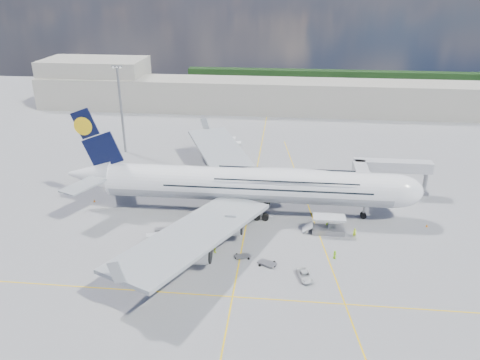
# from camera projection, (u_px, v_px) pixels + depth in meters

# --- Properties ---
(ground) EXTENTS (300.00, 300.00, 0.00)m
(ground) POSITION_uv_depth(u_px,v_px,m) (244.00, 235.00, 94.95)
(ground) COLOR gray
(ground) RESTS_ON ground
(taxi_line_main) EXTENTS (0.25, 220.00, 0.01)m
(taxi_line_main) POSITION_uv_depth(u_px,v_px,m) (244.00, 235.00, 94.95)
(taxi_line_main) COLOR yellow
(taxi_line_main) RESTS_ON ground
(taxi_line_cross) EXTENTS (120.00, 0.25, 0.01)m
(taxi_line_cross) POSITION_uv_depth(u_px,v_px,m) (233.00, 297.00, 76.73)
(taxi_line_cross) COLOR yellow
(taxi_line_cross) RESTS_ON ground
(taxi_line_diag) EXTENTS (14.16, 99.06, 0.01)m
(taxi_line_diag) POSITION_uv_depth(u_px,v_px,m) (312.00, 215.00, 102.72)
(taxi_line_diag) COLOR yellow
(taxi_line_diag) RESTS_ON ground
(airliner) EXTENTS (77.26, 79.15, 23.71)m
(airliner) POSITION_uv_depth(u_px,v_px,m) (250.00, 184.00, 101.28)
(airliner) COLOR white
(airliner) RESTS_ON ground
(jet_bridge) EXTENTS (18.80, 12.10, 8.50)m
(jet_bridge) POSITION_uv_depth(u_px,v_px,m) (381.00, 171.00, 108.42)
(jet_bridge) COLOR #B7B7BC
(jet_bridge) RESTS_ON ground
(cargo_loader) EXTENTS (8.53, 3.20, 3.67)m
(cargo_loader) POSITION_uv_depth(u_px,v_px,m) (327.00, 227.00, 95.48)
(cargo_loader) COLOR silver
(cargo_loader) RESTS_ON ground
(light_mast) EXTENTS (3.00, 0.70, 25.50)m
(light_mast) POSITION_uv_depth(u_px,v_px,m) (121.00, 109.00, 134.46)
(light_mast) COLOR gray
(light_mast) RESTS_ON ground
(terminal) EXTENTS (180.00, 16.00, 12.00)m
(terminal) POSITION_uv_depth(u_px,v_px,m) (268.00, 96.00, 179.07)
(terminal) COLOR #B2AD9E
(terminal) RESTS_ON ground
(hangar) EXTENTS (40.00, 22.00, 18.00)m
(hangar) POSITION_uv_depth(u_px,v_px,m) (96.00, 82.00, 189.12)
(hangar) COLOR #B2AD9E
(hangar) RESTS_ON ground
(tree_line) EXTENTS (160.00, 6.00, 8.00)m
(tree_line) POSITION_uv_depth(u_px,v_px,m) (359.00, 80.00, 217.04)
(tree_line) COLOR #193814
(tree_line) RESTS_ON ground
(dolly_row_a) EXTENTS (3.27, 2.37, 0.43)m
(dolly_row_a) POSITION_uv_depth(u_px,v_px,m) (161.00, 266.00, 84.29)
(dolly_row_a) COLOR gray
(dolly_row_a) RESTS_ON ground
(dolly_row_b) EXTENTS (2.82, 1.93, 0.38)m
(dolly_row_b) POSITION_uv_depth(u_px,v_px,m) (161.00, 229.00, 96.61)
(dolly_row_b) COLOR gray
(dolly_row_b) RESTS_ON ground
(dolly_row_c) EXTENTS (3.31, 2.08, 0.45)m
(dolly_row_c) POSITION_uv_depth(u_px,v_px,m) (197.00, 230.00, 96.22)
(dolly_row_c) COLOR gray
(dolly_row_c) RESTS_ON ground
(dolly_back) EXTENTS (3.26, 2.42, 1.85)m
(dolly_back) POSITION_uv_depth(u_px,v_px,m) (152.00, 238.00, 91.82)
(dolly_back) COLOR gray
(dolly_back) RESTS_ON ground
(dolly_nose_far) EXTENTS (3.68, 3.05, 0.48)m
(dolly_nose_far) POSITION_uv_depth(u_px,v_px,m) (267.00, 263.00, 85.06)
(dolly_nose_far) COLOR gray
(dolly_nose_far) RESTS_ON ground
(dolly_nose_near) EXTENTS (3.29, 2.63, 0.43)m
(dolly_nose_near) POSITION_uv_depth(u_px,v_px,m) (243.00, 256.00, 87.26)
(dolly_nose_near) COLOR gray
(dolly_nose_near) RESTS_ON ground
(baggage_tug) EXTENTS (2.52, 1.32, 1.53)m
(baggage_tug) POSITION_uv_depth(u_px,v_px,m) (236.00, 229.00, 95.94)
(baggage_tug) COLOR white
(baggage_tug) RESTS_ON ground
(catering_truck_inner) EXTENTS (8.03, 5.66, 4.42)m
(catering_truck_inner) POSITION_uv_depth(u_px,v_px,m) (211.00, 182.00, 113.94)
(catering_truck_inner) COLOR gray
(catering_truck_inner) RESTS_ON ground
(catering_truck_outer) EXTENTS (6.69, 3.02, 3.89)m
(catering_truck_outer) POSITION_uv_depth(u_px,v_px,m) (230.00, 145.00, 140.37)
(catering_truck_outer) COLOR gray
(catering_truck_outer) RESTS_ON ground
(service_van) EXTENTS (3.07, 4.85, 1.25)m
(service_van) POSITION_uv_depth(u_px,v_px,m) (305.00, 276.00, 81.10)
(service_van) COLOR silver
(service_van) RESTS_ON ground
(crew_nose) EXTENTS (0.79, 0.59, 1.98)m
(crew_nose) POSITION_uv_depth(u_px,v_px,m) (355.00, 233.00, 93.82)
(crew_nose) COLOR #DBFE1A
(crew_nose) RESTS_ON ground
(crew_loader) EXTENTS (1.01, 0.92, 1.69)m
(crew_loader) POSITION_uv_depth(u_px,v_px,m) (327.00, 226.00, 96.59)
(crew_loader) COLOR #BBFF1A
(crew_loader) RESTS_ON ground
(crew_wing) EXTENTS (0.74, 1.21, 1.93)m
(crew_wing) POSITION_uv_depth(u_px,v_px,m) (215.00, 248.00, 88.57)
(crew_wing) COLOR #D8F619
(crew_wing) RESTS_ON ground
(crew_van) EXTENTS (0.96, 0.96, 1.68)m
(crew_van) POSITION_uv_depth(u_px,v_px,m) (335.00, 255.00, 86.73)
(crew_van) COLOR #91E317
(crew_van) RESTS_ON ground
(crew_tug) EXTENTS (1.16, 0.89, 1.58)m
(crew_tug) POSITION_uv_depth(u_px,v_px,m) (208.00, 246.00, 89.57)
(crew_tug) COLOR #AFFF1A
(crew_tug) RESTS_ON ground
(cone_nose) EXTENTS (0.49, 0.49, 0.63)m
(cone_nose) POSITION_uv_depth(u_px,v_px,m) (427.00, 225.00, 97.98)
(cone_nose) COLOR orange
(cone_nose) RESTS_ON ground
(cone_wing_left_inner) EXTENTS (0.43, 0.43, 0.54)m
(cone_wing_left_inner) POSITION_uv_depth(u_px,v_px,m) (202.00, 188.00, 115.49)
(cone_wing_left_inner) COLOR orange
(cone_wing_left_inner) RESTS_ON ground
(cone_wing_left_outer) EXTENTS (0.39, 0.39, 0.50)m
(cone_wing_left_outer) POSITION_uv_depth(u_px,v_px,m) (213.00, 166.00, 128.83)
(cone_wing_left_outer) COLOR orange
(cone_wing_left_outer) RESTS_ON ground
(cone_wing_right_inner) EXTENTS (0.47, 0.47, 0.60)m
(cone_wing_right_inner) POSITION_uv_depth(u_px,v_px,m) (240.00, 234.00, 94.82)
(cone_wing_right_inner) COLOR orange
(cone_wing_right_inner) RESTS_ON ground
(cone_wing_right_outer) EXTENTS (0.43, 0.43, 0.55)m
(cone_wing_right_outer) POSITION_uv_depth(u_px,v_px,m) (127.00, 276.00, 81.45)
(cone_wing_right_outer) COLOR orange
(cone_wing_right_outer) RESTS_ON ground
(cone_tail) EXTENTS (0.50, 0.50, 0.63)m
(cone_tail) POSITION_uv_depth(u_px,v_px,m) (94.00, 201.00, 108.76)
(cone_tail) COLOR orange
(cone_tail) RESTS_ON ground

